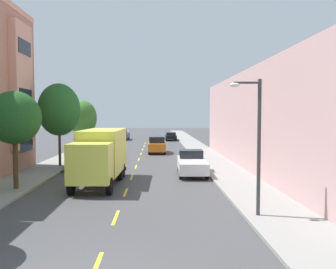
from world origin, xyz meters
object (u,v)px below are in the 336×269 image
Objects in this scene: moving_orange_sedan at (157,145)px; parked_pickup_white at (192,163)px; street_tree_third at (59,110)px; street_tree_second at (14,118)px; parked_wagon_forest at (83,159)px; parked_suv_sky at (102,146)px; parked_sedan_black at (171,136)px; street_tree_farthest at (83,118)px; delivery_box_truck at (101,154)px; street_lamp at (255,136)px; parked_pickup_navy at (123,135)px.

parked_pickup_white is at bearing -80.16° from moving_orange_sedan.
street_tree_second is at bearing -90.00° from street_tree_third.
street_tree_second reaches higher than parked_wagon_forest.
parked_pickup_white is 1.10× the size of parked_suv_sky.
street_tree_farthest is at bearing -116.38° from parked_sedan_black.
parked_sedan_black is at bearing 83.14° from moving_orange_sedan.
street_tree_third reaches higher than delivery_box_truck.
parked_wagon_forest is (2.15, -10.26, -3.26)m from street_tree_farthest.
parked_sedan_black is (10.60, 30.79, -4.09)m from street_tree_third.
street_lamp is at bearing -67.19° from parked_suv_sky.
parked_sedan_black is at bearing 81.08° from delivery_box_truck.
street_tree_farthest is 24.09m from parked_sedan_black.
street_lamp is 11.69m from parked_pickup_white.
parked_pickup_white is at bearing 97.84° from street_lamp.
parked_wagon_forest is at bearing -21.38° from street_tree_third.
street_tree_second is at bearing -90.00° from street_tree_farthest.
delivery_box_truck reaches higher than parked_suv_sky.
street_lamp is 1.08× the size of parked_pickup_navy.
street_lamp is 1.19× the size of parked_suv_sky.
delivery_box_truck is at bearing -74.69° from street_tree_farthest.
parked_pickup_navy is 1.12× the size of moving_orange_sedan.
street_tree_farthest reaches higher than moving_orange_sedan.
parked_pickup_white is (6.17, 3.39, -1.11)m from delivery_box_truck.
street_tree_third is at bearing -109.00° from parked_sedan_black.
moving_orange_sedan is at bearing 99.84° from parked_pickup_white.
street_lamp is 0.74× the size of delivery_box_truck.
parked_pickup_navy is (-2.44, 39.98, -1.11)m from delivery_box_truck.
parked_pickup_white is 15.06m from moving_orange_sedan.
parked_pickup_navy is 22.57m from moving_orange_sedan.
street_tree_farthest is 1.10× the size of parked_pickup_navy.
street_tree_third reaches higher than street_tree_farthest.
street_tree_farthest reaches higher than parked_pickup_navy.
parked_sedan_black is 32.74m from parked_wagon_forest.
parked_suv_sky is 6.34m from moving_orange_sedan.
moving_orange_sedan is at bearing 98.98° from street_lamp.
street_tree_third is at bearing 90.00° from street_tree_second.
parked_sedan_black is (10.60, 21.38, -3.31)m from street_tree_farthest.
moving_orange_sedan is (6.03, -21.74, 0.16)m from parked_pickup_navy.
delivery_box_truck is at bearing -81.50° from parked_suv_sky.
street_tree_third is at bearing -93.81° from parked_pickup_navy.
street_tree_third is at bearing 158.62° from parked_wagon_forest.
street_tree_third is 14.11m from moving_orange_sedan.
parked_wagon_forest is 13.14m from moving_orange_sedan.
street_lamp is 1.27× the size of parked_sedan_black.
parked_pickup_navy reaches higher than parked_wagon_forest.
parked_suv_sky is (-2.43, 16.26, -0.96)m from delivery_box_truck.
street_lamp reaches higher than parked_suv_sky.
parked_pickup_white is 15.48m from parked_suv_sky.
parked_wagon_forest is 0.98× the size of moving_orange_sedan.
street_lamp is at bearing -78.02° from parked_pickup_navy.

